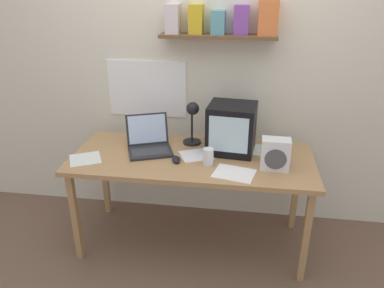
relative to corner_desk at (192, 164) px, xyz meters
The scene contains 13 objects.
ground_plane 0.70m from the corner_desk, ahead, with size 12.00×12.00×0.00m, color brown.
back_wall 0.79m from the corner_desk, 89.80° to the left, with size 5.60×0.24×2.60m.
corner_desk is the anchor object (origin of this frame).
crt_monitor 0.39m from the corner_desk, 27.30° to the left, with size 0.37×0.34×0.36m.
laptop 0.37m from the corner_desk, 166.64° to the left, with size 0.40×0.40×0.25m.
desk_lamp 0.35m from the corner_desk, 97.17° to the left, with size 0.14×0.18×0.35m.
juice_glass 0.21m from the corner_desk, 40.90° to the right, with size 0.07×0.07×0.12m.
space_heater 0.61m from the corner_desk, 10.23° to the right, with size 0.19×0.12×0.22m.
computer_mouse 0.16m from the corner_desk, 136.46° to the right, with size 0.09×0.12×0.03m.
loose_paper_near_laptop 0.58m from the corner_desk, 17.15° to the left, with size 0.24×0.24×0.00m.
open_notebook 0.77m from the corner_desk, 168.61° to the right, with size 0.28×0.28×0.00m.
loose_paper_near_monitor 0.39m from the corner_desk, 34.70° to the right, with size 0.30×0.26×0.00m.
printed_handout 0.07m from the corner_desk, 41.50° to the left, with size 0.28×0.27×0.00m.
Camera 1 is at (0.35, -2.42, 1.95)m, focal length 35.00 mm.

